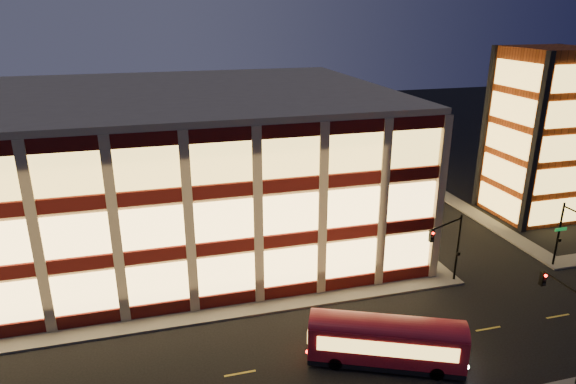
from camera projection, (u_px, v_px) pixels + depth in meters
name	position (u px, v px, depth m)	size (l,w,h in m)	color
ground	(170.00, 329.00, 36.63)	(200.00, 200.00, 0.00)	black
sidewalk_office_south	(126.00, 327.00, 36.77)	(54.00, 2.00, 0.15)	#514F4C
sidewalk_office_east	(369.00, 211.00, 57.79)	(2.00, 30.00, 0.15)	#514F4C
sidewalk_tower_west	(455.00, 202.00, 60.54)	(2.00, 30.00, 0.15)	#514F4C
office_building	(123.00, 169.00, 48.83)	(50.45, 30.45, 14.50)	tan
stair_tower	(541.00, 135.00, 54.45)	(8.60, 8.60, 18.00)	#8C3814
traffic_signal_far	(449.00, 241.00, 41.02)	(3.79, 1.87, 6.00)	black
traffic_signal_right	(573.00, 230.00, 43.06)	(1.20, 4.37, 6.00)	black
traffic_signal_near	(570.00, 314.00, 31.10)	(0.32, 4.45, 6.00)	black
trolley_bus	(386.00, 339.00, 32.54)	(9.91, 6.21, 3.31)	maroon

